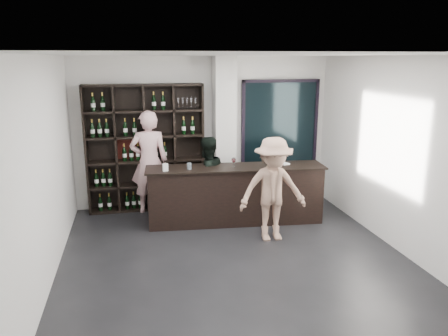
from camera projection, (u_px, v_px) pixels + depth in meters
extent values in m
cube|color=black|center=(236.00, 261.00, 6.34)|extent=(5.00, 5.50, 0.01)
cube|color=silver|center=(224.00, 133.00, 8.39)|extent=(0.40, 0.40, 2.90)
cube|color=black|center=(280.00, 132.00, 8.86)|extent=(1.60, 0.08, 2.10)
cube|color=black|center=(280.00, 132.00, 8.86)|extent=(1.48, 0.02, 1.98)
cube|color=black|center=(236.00, 195.00, 7.71)|extent=(3.03, 0.57, 1.00)
cube|color=black|center=(236.00, 167.00, 7.59)|extent=(3.11, 0.65, 0.03)
imported|color=beige|center=(149.00, 162.00, 8.15)|extent=(0.73, 0.50, 1.94)
imported|color=black|center=(207.00, 178.00, 7.89)|extent=(0.90, 0.82, 1.50)
imported|color=tan|center=(273.00, 190.00, 6.90)|extent=(1.09, 0.63, 1.67)
cylinder|color=#ABBFCE|center=(189.00, 166.00, 7.40)|extent=(0.09, 0.09, 0.11)
cube|color=white|center=(285.00, 164.00, 7.75)|extent=(0.16, 0.16, 0.02)
cube|color=white|center=(165.00, 167.00, 7.26)|extent=(0.10, 0.06, 0.13)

